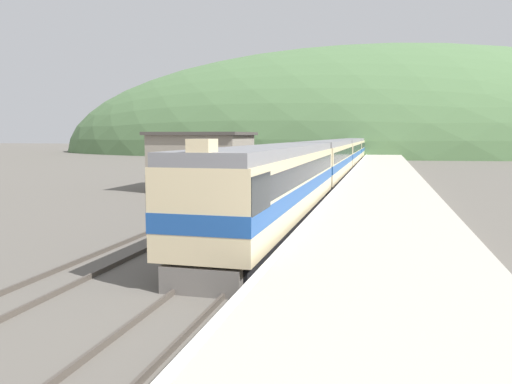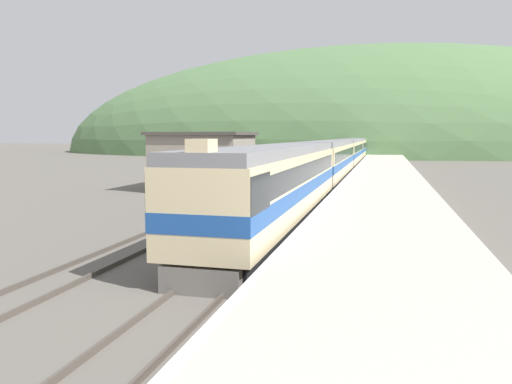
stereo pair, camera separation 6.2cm
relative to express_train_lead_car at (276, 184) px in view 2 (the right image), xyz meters
name	(u,v)px [view 2 (the right image)]	position (x,y,z in m)	size (l,w,h in m)	color
track_main	(345,170)	(0.00, 40.37, -2.05)	(1.52, 180.00, 0.16)	#4C443D
track_siding	(309,169)	(-4.52, 40.37, -2.05)	(1.52, 180.00, 0.16)	#4C443D
platform	(384,182)	(4.80, 20.37, -1.64)	(6.12, 140.00, 0.98)	#BCB5A5
distant_hills	(365,153)	(0.00, 104.81, -2.13)	(160.53, 72.24, 51.70)	#517547
station_shed	(204,161)	(-9.14, 14.97, 0.20)	(7.37, 6.72, 4.61)	gray
express_train_lead_car	(276,184)	(0.00, 0.00, 0.00)	(2.99, 20.61, 4.25)	black
carriage_second	(329,161)	(0.00, 22.31, -0.01)	(2.98, 21.77, 3.89)	black
carriage_third	(348,152)	(0.00, 44.96, -0.01)	(2.98, 21.77, 3.89)	black
carriage_fourth	(357,148)	(0.00, 67.61, -0.01)	(2.98, 21.77, 3.89)	black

